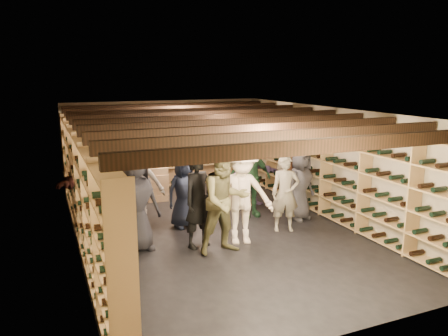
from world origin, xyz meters
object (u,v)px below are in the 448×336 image
crate_loose (240,203)px  crate_stack_right (229,191)px  person_8 (297,177)px  person_9 (139,182)px  person_3 (241,195)px  person_7 (285,194)px  person_1 (199,201)px  crate_stack_left (157,184)px  person_12 (300,185)px  person_11 (251,175)px  person_2 (225,201)px  person_10 (249,178)px  person_6 (184,192)px  person_0 (136,202)px  person_5 (100,184)px

crate_loose → crate_stack_right: bearing=134.4°
person_8 → person_9: 3.59m
person_3 → person_7: (1.09, 0.25, -0.16)m
crate_stack_right → person_7: size_ratio=0.44×
person_1 → person_7: person_1 is taller
crate_stack_left → crate_stack_right: crate_stack_left is taller
person_9 → crate_stack_right: bearing=17.7°
person_7 → person_12: person_12 is taller
person_8 → person_12: (-0.31, -0.64, 0.01)m
crate_stack_left → crate_loose: size_ratio=1.70×
crate_stack_right → person_11: size_ratio=0.45×
crate_loose → person_12: (0.80, -1.36, 0.69)m
person_2 → person_10: bearing=49.3°
crate_stack_left → person_10: bearing=-51.5°
person_6 → crate_stack_left: bearing=82.3°
crate_loose → person_7: bearing=-85.9°
crate_stack_right → person_1: (-1.54, -2.17, 0.53)m
person_7 → person_10: size_ratio=0.89×
person_0 → person_2: 1.57m
person_3 → person_8: person_3 is taller
person_1 → person_9: size_ratio=1.03×
person_8 → person_10: size_ratio=0.89×
crate_loose → person_8: size_ratio=0.33×
crate_loose → person_12: size_ratio=0.32×
person_7 → person_8: (0.98, 1.13, -0.00)m
person_11 → person_12: 1.45m
person_5 → person_9: bearing=17.1°
crate_stack_left → person_2: 3.70m
person_9 → crate_stack_left: bearing=72.3°
person_0 → person_11: person_0 is taller
crate_stack_left → crate_loose: bearing=-36.1°
person_10 → person_12: size_ratio=1.12×
person_0 → person_9: bearing=56.0°
crate_loose → person_8: person_8 is taller
person_0 → person_5: bearing=86.4°
crate_stack_left → crate_loose: (1.70, -1.24, -0.34)m
person_6 → person_1: bearing=-102.4°
person_8 → person_3: bearing=-154.0°
person_3 → person_11: (1.25, 2.10, -0.18)m
crate_stack_left → person_3: size_ratio=0.46×
person_8 → person_9: bearing=161.5°
person_3 → person_10: 1.60m
person_0 → person_10: bearing=-0.2°
crate_loose → person_5: bearing=-174.7°
crate_stack_left → person_1: (-0.04, -3.21, 0.44)m
person_10 → person_12: person_10 is taller
person_5 → person_10: person_5 is taller
person_10 → person_12: (0.92, -0.61, -0.09)m
person_1 → person_11: 2.83m
crate_stack_right → person_2: (-1.21, -2.61, 0.61)m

